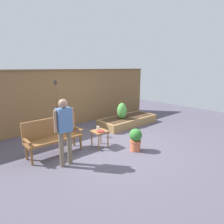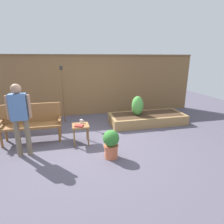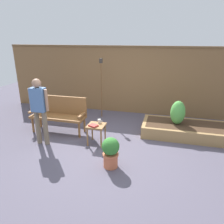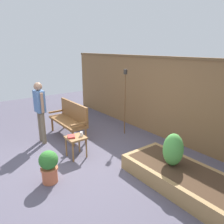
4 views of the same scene
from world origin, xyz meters
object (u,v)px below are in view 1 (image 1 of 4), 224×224
at_px(side_table, 100,134).
at_px(person_by_bench, 64,127).
at_px(cup_on_table, 98,128).
at_px(potted_boxwood, 136,139).
at_px(book_on_table, 101,131).
at_px(garden_bench, 53,134).
at_px(tiki_torch, 56,98).
at_px(shrub_near_bench, 122,111).

distance_m(side_table, person_by_bench, 1.38).
xyz_separation_m(cup_on_table, potted_boxwood, (0.53, -0.97, -0.19)).
xyz_separation_m(side_table, book_on_table, (-0.04, -0.09, 0.10)).
bearing_deg(garden_bench, cup_on_table, -15.55).
relative_size(potted_boxwood, tiki_torch, 0.34).
xyz_separation_m(cup_on_table, person_by_bench, (-1.27, -0.45, 0.41)).
relative_size(garden_bench, side_table, 3.00).
distance_m(shrub_near_bench, person_by_bench, 3.36).
xyz_separation_m(side_table, cup_on_table, (0.04, 0.13, 0.13)).
bearing_deg(garden_bench, person_by_bench, -93.89).
distance_m(cup_on_table, book_on_table, 0.23).
xyz_separation_m(side_table, potted_boxwood, (0.57, -0.84, -0.06)).
bearing_deg(tiki_torch, potted_boxwood, -69.26).
height_order(book_on_table, person_by_bench, person_by_bench).
distance_m(cup_on_table, shrub_near_bench, 2.00).
xyz_separation_m(shrub_near_bench, person_by_bench, (-3.07, -1.31, 0.33)).
height_order(tiki_torch, person_by_bench, tiki_torch).
height_order(cup_on_table, book_on_table, cup_on_table).
distance_m(side_table, cup_on_table, 0.19).
bearing_deg(person_by_bench, book_on_table, 10.93).
relative_size(book_on_table, potted_boxwood, 0.30).
height_order(cup_on_table, person_by_bench, person_by_bench).
height_order(cup_on_table, tiki_torch, tiki_torch).
bearing_deg(shrub_near_bench, person_by_bench, -156.89).
height_order(potted_boxwood, person_by_bench, person_by_bench).
relative_size(book_on_table, person_by_bench, 0.12).
relative_size(garden_bench, shrub_near_bench, 2.36).
bearing_deg(tiki_torch, book_on_table, -78.47).
bearing_deg(shrub_near_bench, potted_boxwood, -124.63).
height_order(cup_on_table, potted_boxwood, potted_boxwood).
xyz_separation_m(potted_boxwood, person_by_bench, (-1.80, 0.53, 0.60)).
relative_size(side_table, shrub_near_bench, 0.79).
relative_size(side_table, cup_on_table, 4.38).
distance_m(garden_bench, side_table, 1.28).
bearing_deg(book_on_table, tiki_torch, 123.87).
relative_size(side_table, tiki_torch, 0.26).
distance_m(side_table, tiki_torch, 1.99).
xyz_separation_m(potted_boxwood, tiki_torch, (-0.99, 2.60, 0.89)).
distance_m(tiki_torch, person_by_bench, 2.25).
bearing_deg(book_on_table, potted_boxwood, -28.83).
xyz_separation_m(tiki_torch, person_by_bench, (-0.82, -2.08, -0.30)).
bearing_deg(shrub_near_bench, book_on_table, -150.07).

